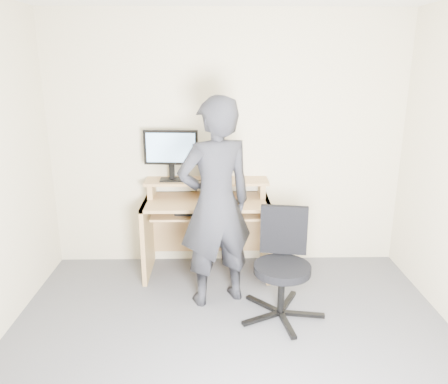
{
  "coord_description": "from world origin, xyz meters",
  "views": [
    {
      "loc": [
        -0.11,
        -2.52,
        2.02
      ],
      "look_at": [
        -0.04,
        1.05,
        0.95
      ],
      "focal_mm": 35.0,
      "sensor_mm": 36.0,
      "label": 1
    }
  ],
  "objects_px": {
    "office_chair": "(283,260)",
    "person": "(216,204)",
    "monitor": "(171,151)",
    "desk": "(207,217)"
  },
  "relations": [
    {
      "from": "office_chair",
      "to": "person",
      "type": "relative_size",
      "value": 0.49
    },
    {
      "from": "monitor",
      "to": "office_chair",
      "type": "xyz_separation_m",
      "value": [
        0.96,
        -0.88,
        -0.73
      ]
    },
    {
      "from": "desk",
      "to": "person",
      "type": "distance_m",
      "value": 0.71
    },
    {
      "from": "person",
      "to": "desk",
      "type": "bearing_deg",
      "value": -103.87
    },
    {
      "from": "office_chair",
      "to": "monitor",
      "type": "bearing_deg",
      "value": 146.89
    },
    {
      "from": "desk",
      "to": "office_chair",
      "type": "height_order",
      "value": "desk"
    },
    {
      "from": "monitor",
      "to": "person",
      "type": "xyz_separation_m",
      "value": [
        0.42,
        -0.67,
        -0.32
      ]
    },
    {
      "from": "monitor",
      "to": "desk",
      "type": "bearing_deg",
      "value": -4.98
    },
    {
      "from": "desk",
      "to": "person",
      "type": "xyz_separation_m",
      "value": [
        0.09,
        -0.61,
        0.34
      ]
    },
    {
      "from": "desk",
      "to": "person",
      "type": "bearing_deg",
      "value": -81.94
    }
  ]
}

